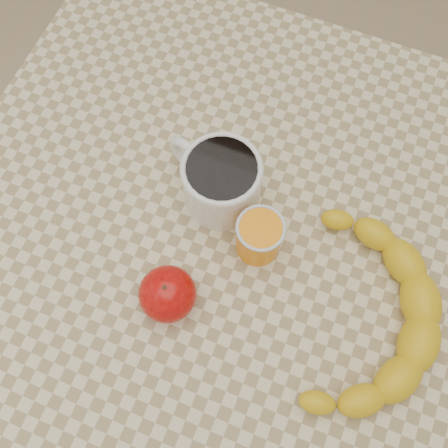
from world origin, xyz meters
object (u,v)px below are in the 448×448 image
at_px(orange_juice_glass, 259,237).
at_px(banana, 367,317).
at_px(table, 224,249).
at_px(apple, 168,294).
at_px(coffee_mug, 220,180).

distance_m(orange_juice_glass, banana, 0.17).
bearing_deg(orange_juice_glass, table, 173.61).
relative_size(apple, banana, 0.27).
bearing_deg(banana, table, 165.05).
xyz_separation_m(coffee_mug, banana, (0.24, -0.10, -0.02)).
xyz_separation_m(table, banana, (0.21, -0.05, 0.11)).
bearing_deg(orange_juice_glass, apple, -125.45).
distance_m(table, orange_juice_glass, 0.13).
distance_m(coffee_mug, banana, 0.26).
relative_size(table, coffee_mug, 5.06).
bearing_deg(table, apple, -103.57).
height_order(coffee_mug, apple, coffee_mug).
distance_m(table, apple, 0.17).
bearing_deg(apple, orange_juice_glass, 54.55).
height_order(coffee_mug, orange_juice_glass, coffee_mug).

